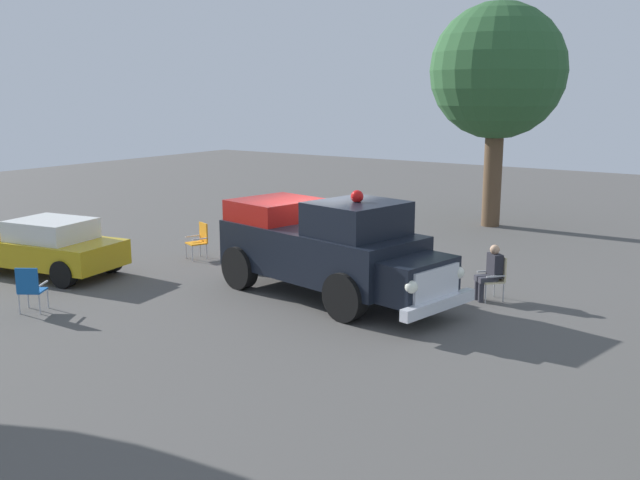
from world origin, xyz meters
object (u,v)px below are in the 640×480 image
(lawn_chair_near_truck, at_px, (496,275))
(spectator_seated, at_px, (491,270))
(lawn_chair_spare, at_px, (200,238))
(oak_tree_left, at_px, (498,72))
(vintage_fire_truck, at_px, (327,246))
(traffic_cone, at_px, (247,262))
(classic_hot_rod, at_px, (43,246))
(lawn_chair_by_car, at_px, (30,286))

(lawn_chair_near_truck, relative_size, spectator_seated, 0.79)
(spectator_seated, bearing_deg, lawn_chair_spare, -85.26)
(lawn_chair_near_truck, bearing_deg, oak_tree_left, -158.26)
(vintage_fire_truck, xyz_separation_m, lawn_chair_near_truck, (-1.97, 3.30, -0.61))
(lawn_chair_near_truck, distance_m, traffic_cone, 6.41)
(classic_hot_rod, bearing_deg, spectator_seated, 112.00)
(vintage_fire_truck, height_order, lawn_chair_near_truck, vintage_fire_truck)
(lawn_chair_by_car, bearing_deg, lawn_chair_near_truck, 129.86)
(vintage_fire_truck, distance_m, lawn_chair_by_car, 6.53)
(vintage_fire_truck, bearing_deg, lawn_chair_by_car, -44.81)
(vintage_fire_truck, relative_size, lawn_chair_spare, 6.13)
(vintage_fire_truck, height_order, spectator_seated, vintage_fire_truck)
(spectator_seated, distance_m, oak_tree_left, 10.52)
(lawn_chair_near_truck, relative_size, traffic_cone, 1.61)
(lawn_chair_by_car, distance_m, traffic_cone, 5.50)
(lawn_chair_near_truck, bearing_deg, traffic_cone, -77.94)
(traffic_cone, bearing_deg, lawn_chair_near_truck, 102.06)
(vintage_fire_truck, relative_size, lawn_chair_near_truck, 6.13)
(lawn_chair_near_truck, xyz_separation_m, lawn_chair_spare, (0.79, -8.46, 0.00))
(lawn_chair_spare, height_order, spectator_seated, spectator_seated)
(lawn_chair_spare, xyz_separation_m, spectator_seated, (-0.69, 8.37, 0.11))
(lawn_chair_near_truck, bearing_deg, lawn_chair_spare, -84.66)
(vintage_fire_truck, relative_size, oak_tree_left, 0.82)
(classic_hot_rod, xyz_separation_m, lawn_chair_near_truck, (-4.36, 10.62, -0.16))
(spectator_seated, bearing_deg, lawn_chair_near_truck, 138.09)
(classic_hot_rod, relative_size, lawn_chair_near_truck, 4.51)
(lawn_chair_by_car, relative_size, spectator_seated, 0.79)
(lawn_chair_near_truck, distance_m, spectator_seated, 0.17)
(oak_tree_left, xyz_separation_m, traffic_cone, (10.06, -2.78, -5.01))
(vintage_fire_truck, distance_m, lawn_chair_near_truck, 3.89)
(lawn_chair_spare, relative_size, traffic_cone, 1.61)
(classic_hot_rod, bearing_deg, lawn_chair_near_truck, 112.29)
(lawn_chair_spare, bearing_deg, spectator_seated, 94.74)
(classic_hot_rod, xyz_separation_m, lawn_chair_spare, (-3.56, 2.17, -0.16))
(classic_hot_rod, relative_size, oak_tree_left, 0.60)
(spectator_seated, distance_m, traffic_cone, 6.31)
(lawn_chair_by_car, bearing_deg, oak_tree_left, 163.95)
(oak_tree_left, bearing_deg, lawn_chair_near_truck, 21.74)
(lawn_chair_spare, bearing_deg, oak_tree_left, 152.38)
(lawn_chair_by_car, distance_m, spectator_seated, 10.14)
(vintage_fire_truck, relative_size, traffic_cone, 9.85)
(lawn_chair_by_car, bearing_deg, lawn_chair_spare, -174.33)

